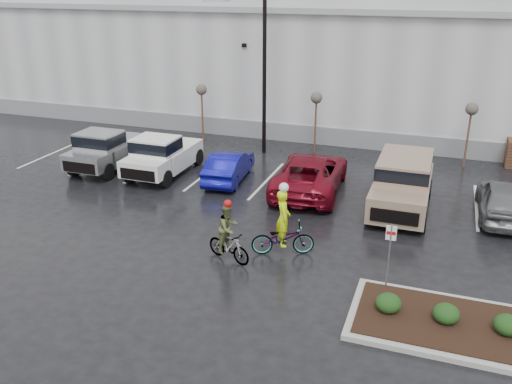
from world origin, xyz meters
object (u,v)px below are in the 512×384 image
(sapling_mid, at_px, (316,101))
(car_red, at_px, (310,173))
(suv_tan, at_px, (402,186))
(cyclist_hivis, at_px, (283,233))
(lamppost, at_px, (265,42))
(pickup_silver, at_px, (111,147))
(sapling_west, at_px, (202,93))
(cyclist_olive, at_px, (229,239))
(sapling_east, at_px, (471,113))
(pickup_white, at_px, (166,153))
(car_grey, at_px, (503,199))
(fire_lane_sign, at_px, (389,250))
(car_blue, at_px, (229,166))

(sapling_mid, relative_size, car_red, 0.55)
(suv_tan, xyz_separation_m, cyclist_hivis, (-3.35, -5.12, -0.25))
(suv_tan, bearing_deg, lamppost, 144.62)
(pickup_silver, bearing_deg, sapling_mid, 32.34)
(sapling_west, bearing_deg, cyclist_olive, -61.91)
(sapling_east, relative_size, cyclist_hivis, 1.25)
(sapling_west, distance_m, pickup_silver, 6.29)
(pickup_silver, bearing_deg, lamppost, 35.96)
(sapling_mid, bearing_deg, suv_tan, -51.50)
(sapling_west, relative_size, sapling_mid, 1.00)
(car_red, height_order, suv_tan, suv_tan)
(car_red, xyz_separation_m, suv_tan, (3.91, -0.81, 0.23))
(pickup_white, bearing_deg, sapling_east, 22.48)
(sapling_mid, distance_m, cyclist_olive, 12.69)
(sapling_mid, distance_m, pickup_white, 8.23)
(pickup_silver, relative_size, car_red, 0.90)
(sapling_east, distance_m, pickup_white, 14.55)
(lamppost, xyz_separation_m, suv_tan, (7.58, -5.38, -4.66))
(suv_tan, bearing_deg, cyclist_hivis, -123.23)
(pickup_white, relative_size, car_red, 0.90)
(lamppost, bearing_deg, pickup_silver, -144.04)
(pickup_silver, xyz_separation_m, pickup_white, (2.97, 0.06, 0.00))
(pickup_white, bearing_deg, car_grey, -1.12)
(sapling_mid, bearing_deg, sapling_east, 0.00)
(lamppost, xyz_separation_m, fire_lane_sign, (7.80, -11.80, -4.28))
(sapling_mid, relative_size, car_blue, 0.78)
(lamppost, distance_m, car_grey, 13.28)
(sapling_mid, distance_m, suv_tan, 8.33)
(pickup_white, bearing_deg, cyclist_olive, -49.26)
(sapling_mid, xyz_separation_m, car_blue, (-2.67, -5.50, -2.05))
(cyclist_olive, bearing_deg, car_grey, -32.49)
(car_grey, bearing_deg, lamppost, -24.23)
(fire_lane_sign, height_order, cyclist_hivis, cyclist_hivis)
(car_red, height_order, cyclist_hivis, cyclist_hivis)
(car_grey, bearing_deg, sapling_west, -22.00)
(pickup_silver, height_order, pickup_white, same)
(car_blue, distance_m, car_red, 3.84)
(pickup_silver, xyz_separation_m, car_blue, (6.15, 0.08, -0.30))
(lamppost, relative_size, fire_lane_sign, 4.19)
(sapling_mid, height_order, car_blue, sapling_mid)
(car_grey, height_order, cyclist_hivis, cyclist_hivis)
(car_blue, bearing_deg, pickup_white, -5.72)
(lamppost, bearing_deg, sapling_east, 5.71)
(sapling_east, relative_size, car_blue, 0.78)
(car_blue, distance_m, cyclist_olive, 7.60)
(pickup_white, distance_m, suv_tan, 10.96)
(car_red, xyz_separation_m, cyclist_hivis, (0.56, -5.92, -0.02))
(sapling_east, height_order, pickup_silver, sapling_east)
(lamppost, relative_size, cyclist_olive, 4.28)
(sapling_west, xyz_separation_m, car_grey, (15.35, -5.81, -1.97))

